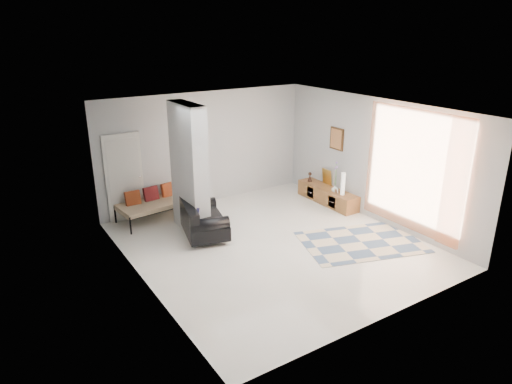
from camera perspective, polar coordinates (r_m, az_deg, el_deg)
floor at (r=9.50m, az=2.24°, el=-6.59°), size 6.00×6.00×0.00m
ceiling at (r=8.63m, az=2.49°, el=10.31°), size 6.00×6.00×0.00m
wall_back at (r=11.45m, az=-6.31°, el=5.43°), size 6.00×0.00×6.00m
wall_front at (r=6.91m, az=16.83°, el=-5.24°), size 6.00×0.00×6.00m
wall_left at (r=7.81m, az=-14.43°, el=-2.04°), size 0.00×6.00×6.00m
wall_right at (r=10.72m, az=14.52°, el=3.91°), size 0.00×6.00×6.00m
partition_column at (r=9.78m, az=-8.37°, el=2.83°), size 0.35×1.20×2.80m
hallway_door at (r=10.79m, az=-16.14°, el=1.75°), size 0.85×0.06×2.04m
curtain at (r=9.94m, az=19.03°, el=2.51°), size 0.00×2.55×2.55m
wall_art at (r=11.48m, az=10.06°, el=6.57°), size 0.04×0.45×0.55m
media_console at (r=11.76m, az=8.92°, el=-0.40°), size 0.45×1.88×0.80m
loveseat at (r=9.82m, az=-6.89°, el=-3.48°), size 1.14×1.57×0.76m
daybed at (r=10.88m, az=-11.92°, el=-1.15°), size 2.06×1.06×0.77m
area_rug at (r=9.84m, az=13.01°, el=-6.11°), size 2.81×2.29×0.01m
cylinder_lamp at (r=11.21m, az=10.82°, el=1.01°), size 0.10×0.10×0.55m
bronze_figurine at (r=12.10m, az=6.75°, el=1.90°), size 0.14×0.14×0.25m
vase at (r=11.42m, az=9.84°, el=0.43°), size 0.18×0.18×0.17m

